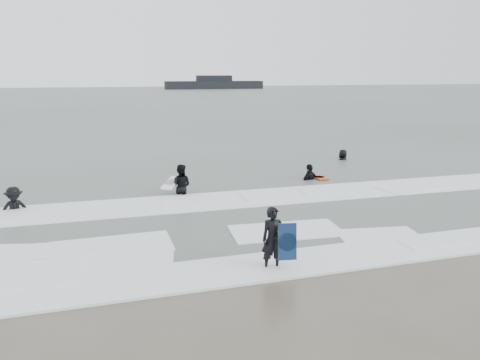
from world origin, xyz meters
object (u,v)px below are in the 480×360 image
object	(u,v)px
surfer_centre	(273,269)
surfer_right_far	(343,160)
surfer_breaker	(15,212)
vessel_horizon	(214,84)
surfer_right_near	(310,180)
surfer_wading	(181,195)

from	to	relation	value
surfer_centre	surfer_right_far	world-z (taller)	surfer_right_far
surfer_centre	surfer_breaker	distance (m)	10.68
surfer_breaker	vessel_horizon	size ratio (longest dim) A/B	0.06
surfer_centre	surfer_breaker	bearing A→B (deg)	135.94
vessel_horizon	surfer_right_far	bearing A→B (deg)	-99.17
surfer_centre	surfer_right_near	xyz separation A→B (m)	(5.27, 9.39, 0.00)
surfer_right_near	surfer_breaker	bearing A→B (deg)	-17.82
surfer_right_near	surfer_right_far	xyz separation A→B (m)	(4.03, 4.24, 0.00)
surfer_breaker	surfer_right_far	distance (m)	17.85
surfer_right_near	vessel_horizon	distance (m)	126.11
surfer_wading	surfer_breaker	world-z (taller)	surfer_wading
surfer_breaker	surfer_centre	bearing A→B (deg)	-60.01
surfer_right_far	vessel_horizon	xyz separation A→B (m)	(19.33, 119.69, 1.52)
surfer_breaker	surfer_right_far	bearing A→B (deg)	5.06
surfer_centre	vessel_horizon	bearing A→B (deg)	79.13
surfer_centre	surfer_wading	world-z (taller)	surfer_wading
surfer_right_far	vessel_horizon	world-z (taller)	vessel_horizon
surfer_centre	surfer_wading	size ratio (longest dim) A/B	0.92
surfer_right_near	vessel_horizon	size ratio (longest dim) A/B	0.06
surfer_centre	surfer_breaker	size ratio (longest dim) A/B	0.96
surfer_wading	surfer_right_near	bearing A→B (deg)	-147.43
surfer_right_far	surfer_centre	bearing A→B (deg)	20.69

